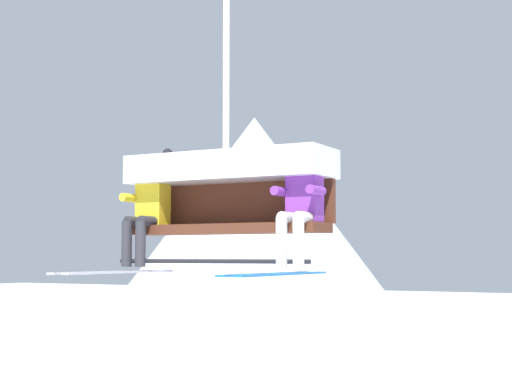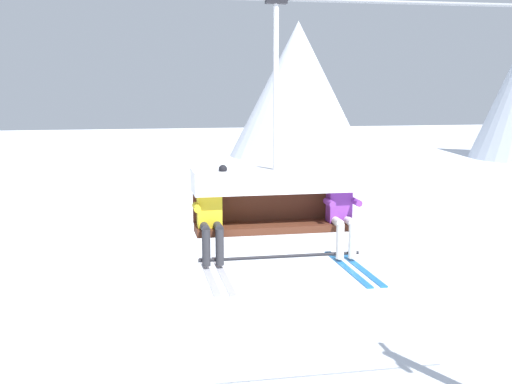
{
  "view_description": "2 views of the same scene",
  "coord_description": "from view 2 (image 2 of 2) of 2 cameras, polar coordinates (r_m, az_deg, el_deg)",
  "views": [
    {
      "loc": [
        5.9,
        -7.82,
        4.92
      ],
      "look_at": [
        2.13,
        -0.7,
        5.58
      ],
      "focal_mm": 55.0,
      "sensor_mm": 36.0,
      "label": 1
    },
    {
      "loc": [
        -0.07,
        -9.2,
        7.11
      ],
      "look_at": [
        1.54,
        -0.92,
        5.72
      ],
      "focal_mm": 45.0,
      "sensor_mm": 36.0,
      "label": 2
    }
  ],
  "objects": [
    {
      "name": "mountain_peak_central",
      "position": [
        66.18,
        3.74,
        9.1
      ],
      "size": [
        13.94,
        13.94,
        13.54
      ],
      "color": "silver",
      "rests_on": "ground_plane"
    },
    {
      "name": "chairlift_chair",
      "position": [
        8.8,
        1.62,
        0.31
      ],
      "size": [
        2.24,
        0.74,
        3.44
      ],
      "color": "#512819"
    },
    {
      "name": "skier_yellow",
      "position": [
        8.49,
        -4.04,
        -2.06
      ],
      "size": [
        0.48,
        1.7,
        1.34
      ],
      "color": "yellow"
    },
    {
      "name": "skier_purple",
      "position": [
        8.88,
        7.64,
        -1.74
      ],
      "size": [
        0.46,
        1.7,
        1.23
      ],
      "color": "purple"
    }
  ]
}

